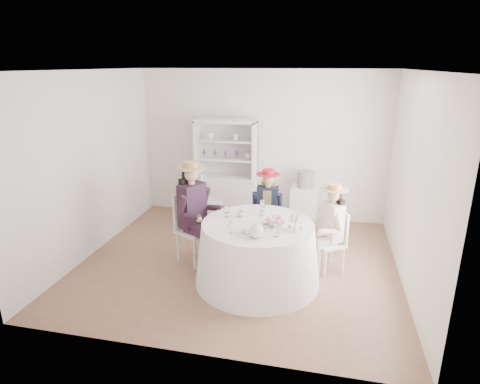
# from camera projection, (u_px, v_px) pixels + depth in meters

# --- Properties ---
(ground) EXTENTS (4.50, 4.50, 0.00)m
(ground) POSITION_uv_depth(u_px,v_px,m) (239.00, 262.00, 5.88)
(ground) COLOR brown
(ground) RESTS_ON ground
(ceiling) EXTENTS (4.50, 4.50, 0.00)m
(ceiling) POSITION_uv_depth(u_px,v_px,m) (238.00, 70.00, 5.06)
(ceiling) COLOR white
(ceiling) RESTS_ON wall_back
(wall_back) EXTENTS (4.50, 0.00, 4.50)m
(wall_back) POSITION_uv_depth(u_px,v_px,m) (262.00, 145.00, 7.33)
(wall_back) COLOR white
(wall_back) RESTS_ON ground
(wall_front) EXTENTS (4.50, 0.00, 4.50)m
(wall_front) POSITION_uv_depth(u_px,v_px,m) (190.00, 230.00, 3.61)
(wall_front) COLOR white
(wall_front) RESTS_ON ground
(wall_left) EXTENTS (0.00, 4.50, 4.50)m
(wall_left) POSITION_uv_depth(u_px,v_px,m) (90.00, 165.00, 5.93)
(wall_left) COLOR white
(wall_left) RESTS_ON ground
(wall_right) EXTENTS (0.00, 4.50, 4.50)m
(wall_right) POSITION_uv_depth(u_px,v_px,m) (414.00, 183.00, 5.01)
(wall_right) COLOR white
(wall_right) RESTS_ON ground
(tea_table) EXTENTS (1.64, 1.64, 0.83)m
(tea_table) POSITION_uv_depth(u_px,v_px,m) (257.00, 253.00, 5.25)
(tea_table) COLOR white
(tea_table) RESTS_ON ground
(hutch) EXTENTS (1.15, 0.56, 1.85)m
(hutch) POSITION_uv_depth(u_px,v_px,m) (226.00, 184.00, 7.41)
(hutch) COLOR silver
(hutch) RESTS_ON ground
(side_table) EXTENTS (0.48, 0.48, 0.70)m
(side_table) POSITION_uv_depth(u_px,v_px,m) (304.00, 206.00, 7.16)
(side_table) COLOR silver
(side_table) RESTS_ON ground
(hatbox) EXTENTS (0.37, 0.37, 0.29)m
(hatbox) POSITION_uv_depth(u_px,v_px,m) (305.00, 179.00, 7.01)
(hatbox) COLOR black
(hatbox) RESTS_ON side_table
(guest_left) EXTENTS (0.64, 0.58, 1.50)m
(guest_left) POSITION_uv_depth(u_px,v_px,m) (194.00, 207.00, 5.65)
(guest_left) COLOR silver
(guest_left) RESTS_ON ground
(guest_mid) EXTENTS (0.46, 0.48, 1.27)m
(guest_mid) POSITION_uv_depth(u_px,v_px,m) (267.00, 205.00, 6.14)
(guest_mid) COLOR silver
(guest_mid) RESTS_ON ground
(guest_right) EXTENTS (0.54, 0.51, 1.26)m
(guest_right) POSITION_uv_depth(u_px,v_px,m) (331.00, 223.00, 5.44)
(guest_right) COLOR silver
(guest_right) RESTS_ON ground
(spare_chair) EXTENTS (0.62, 0.62, 1.07)m
(spare_chair) POSITION_uv_depth(u_px,v_px,m) (201.00, 199.00, 6.86)
(spare_chair) COLOR silver
(spare_chair) RESTS_ON ground
(teacup_a) EXTENTS (0.11, 0.11, 0.07)m
(teacup_a) POSITION_uv_depth(u_px,v_px,m) (241.00, 214.00, 5.33)
(teacup_a) COLOR white
(teacup_a) RESTS_ON tea_table
(teacup_b) EXTENTS (0.08, 0.08, 0.06)m
(teacup_b) POSITION_uv_depth(u_px,v_px,m) (262.00, 213.00, 5.38)
(teacup_b) COLOR white
(teacup_b) RESTS_ON tea_table
(teacup_c) EXTENTS (0.10, 0.10, 0.07)m
(teacup_c) POSITION_uv_depth(u_px,v_px,m) (277.00, 219.00, 5.17)
(teacup_c) COLOR white
(teacup_c) RESTS_ON tea_table
(flower_bowl) EXTENTS (0.30, 0.30, 0.06)m
(flower_bowl) POSITION_uv_depth(u_px,v_px,m) (276.00, 223.00, 5.05)
(flower_bowl) COLOR white
(flower_bowl) RESTS_ON tea_table
(flower_arrangement) EXTENTS (0.19, 0.20, 0.07)m
(flower_arrangement) POSITION_uv_depth(u_px,v_px,m) (274.00, 220.00, 4.99)
(flower_arrangement) COLOR pink
(flower_arrangement) RESTS_ON tea_table
(table_teapot) EXTENTS (0.24, 0.17, 0.18)m
(table_teapot) POSITION_uv_depth(u_px,v_px,m) (257.00, 231.00, 4.68)
(table_teapot) COLOR white
(table_teapot) RESTS_ON tea_table
(sandwich_plate) EXTENTS (0.24, 0.24, 0.05)m
(sandwich_plate) POSITION_uv_depth(u_px,v_px,m) (245.00, 232.00, 4.81)
(sandwich_plate) COLOR white
(sandwich_plate) RESTS_ON tea_table
(cupcake_stand) EXTENTS (0.22, 0.22, 0.20)m
(cupcake_stand) POSITION_uv_depth(u_px,v_px,m) (296.00, 225.00, 4.89)
(cupcake_stand) COLOR white
(cupcake_stand) RESTS_ON tea_table
(stemware_set) EXTENTS (0.97, 0.93, 0.15)m
(stemware_set) POSITION_uv_depth(u_px,v_px,m) (258.00, 218.00, 5.10)
(stemware_set) COLOR white
(stemware_set) RESTS_ON tea_table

